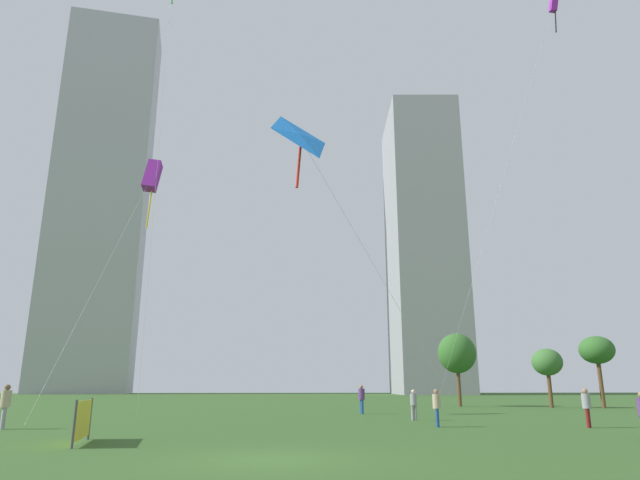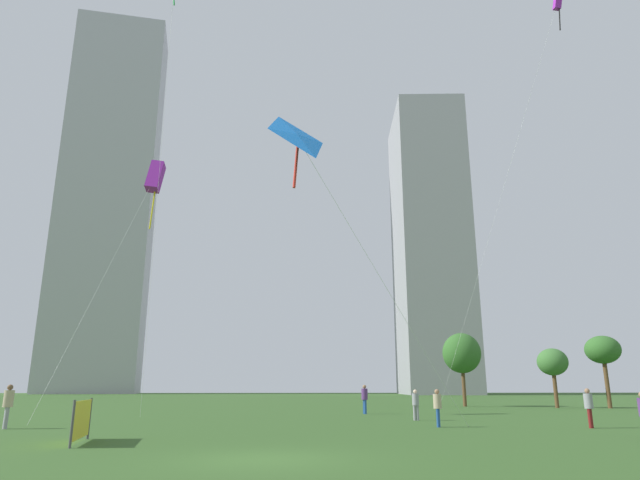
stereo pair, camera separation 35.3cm
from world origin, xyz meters
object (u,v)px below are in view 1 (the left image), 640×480
Objects in this scene: kite_flying_0 at (300,137)px; park_tree_0 at (547,363)px; event_banner at (83,420)px; distant_highrise_0 at (423,248)px; kite_flying_2 at (152,176)px; person_standing_6 at (414,402)px; park_tree_2 at (597,351)px; person_standing_4 at (5,403)px; distant_highrise_1 at (101,196)px; person_standing_3 at (587,405)px; person_standing_5 at (362,397)px; kite_flying_3 at (553,8)px; park_tree_1 at (457,353)px; person_standing_0 at (437,405)px.

park_tree_0 is at bearing 52.02° from kite_flying_0.
kite_flying_0 reaches higher than event_banner.
park_tree_0 is at bearing -93.49° from distant_highrise_0.
distant_highrise_0 reaches higher than kite_flying_2.
person_standing_6 is 25.43m from park_tree_2.
person_standing_4 is 0.02× the size of distant_highrise_1.
park_tree_0 reaches higher than person_standing_3.
person_standing_3 is 25.48m from park_tree_2.
kite_flying_0 is at bearing 151.96° from person_standing_5.
kite_flying_3 reaches higher than person_standing_6.
park_tree_0 is 0.07× the size of distant_highrise_0.
park_tree_1 is at bearing 29.22° from kite_flying_2.
person_standing_4 reaches higher than person_standing_3.
person_standing_4 is 47.82m from kite_flying_3.
kite_flying_0 is at bearing -133.62° from park_tree_2.
person_standing_6 is 0.02× the size of distant_highrise_0.
person_standing_5 is at bearing -152.40° from park_tree_0.
kite_flying_0 is (12.28, -7.88, 9.19)m from person_standing_4.
kite_flying_0 is 0.66× the size of kite_flying_2.
park_tree_0 is (0.91, 9.28, -28.64)m from kite_flying_3.
person_standing_6 is at bearing -162.08° from person_standing_0.
person_standing_4 is 131.21m from distant_highrise_1.
park_tree_0 is (32.26, 10.45, -12.11)m from kite_flying_2.
person_standing_6 is (-6.38, 5.91, -0.05)m from person_standing_3.
person_standing_3 is 29.64m from kite_flying_2.
distant_highrise_1 reaches higher than distant_highrise_0.
event_banner is (-6.87, 1.42, -9.53)m from kite_flying_0.
person_standing_6 is 17.13m from kite_flying_0.
kite_flying_2 is at bearing 98.76° from event_banner.
person_standing_5 is 20.14m from park_tree_0.
person_standing_4 is at bearing -70.75° from person_standing_0.
person_standing_6 is 23.09m from park_tree_0.
kite_flying_3 is 126.69m from distant_highrise_1.
kite_flying_0 is 0.34× the size of kite_flying_3.
person_standing_5 is at bearing -71.65° from distant_highrise_1.
park_tree_2 is (21.65, 8.14, 3.64)m from person_standing_5.
park_tree_1 reaches higher than person_standing_6.
park_tree_0 is at bearing -76.20° from person_standing_5.
distant_highrise_1 is at bearing 125.16° from park_tree_1.
kite_flying_0 is 2.30× the size of park_tree_0.
person_standing_3 is at bearing -97.01° from distant_highrise_0.
person_standing_3 is at bearing 14.89° from event_banner.
person_standing_6 is 0.14× the size of kite_flying_0.
distant_highrise_0 is (12.13, 87.22, 1.49)m from kite_flying_3.
kite_flying_3 is at bearing -101.61° from person_standing_4.
park_tree_1 is at bearing -98.88° from distant_highrise_0.
kite_flying_0 is at bearing -127.98° from park_tree_0.
distant_highrise_0 is (17.89, 74.08, 29.16)m from park_tree_1.
person_standing_5 is at bearing -86.25° from person_standing_4.
person_standing_0 is 28.80m from park_tree_2.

